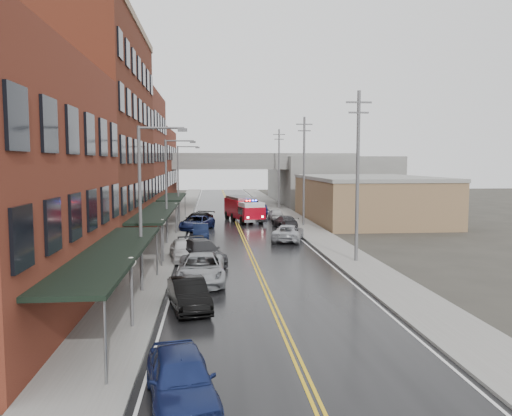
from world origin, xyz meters
TOP-DOWN VIEW (x-y plane):
  - ground at (0.00, 0.00)m, footprint 220.00×220.00m
  - road at (0.00, 30.00)m, footprint 11.00×160.00m
  - sidewalk_left at (-7.30, 30.00)m, footprint 3.00×160.00m
  - sidewalk_right at (7.30, 30.00)m, footprint 3.00×160.00m
  - curb_left at (-5.65, 30.00)m, footprint 0.30×160.00m
  - curb_right at (5.65, 30.00)m, footprint 0.30×160.00m
  - brick_building_b at (-13.30, 23.00)m, footprint 9.00×20.00m
  - brick_building_c at (-13.30, 40.50)m, footprint 9.00×15.00m
  - brick_building_far at (-13.30, 58.00)m, footprint 9.00×20.00m
  - tan_building at (16.00, 40.00)m, footprint 14.00×22.00m
  - right_far_block at (18.00, 70.00)m, footprint 18.00×30.00m
  - awning_0 at (-7.49, 4.00)m, footprint 2.60×16.00m
  - awning_1 at (-7.49, 23.00)m, footprint 2.60×18.00m
  - awning_2 at (-7.49, 40.50)m, footprint 2.60×13.00m
  - globe_lamp_0 at (-6.40, 2.00)m, footprint 0.44×0.44m
  - globe_lamp_1 at (-6.40, 16.00)m, footprint 0.44×0.44m
  - globe_lamp_2 at (-6.40, 30.00)m, footprint 0.44×0.44m
  - street_lamp_0 at (-6.55, 8.00)m, footprint 2.64×0.22m
  - street_lamp_1 at (-6.55, 24.00)m, footprint 2.64×0.22m
  - street_lamp_2 at (-6.55, 40.00)m, footprint 2.64×0.22m
  - utility_pole_0 at (7.20, 15.00)m, footprint 1.80×0.24m
  - utility_pole_1 at (7.20, 35.00)m, footprint 1.80×0.24m
  - utility_pole_2 at (7.20, 55.00)m, footprint 1.80×0.24m
  - overpass at (0.00, 62.00)m, footprint 40.00×10.00m
  - fire_truck at (0.93, 40.02)m, footprint 4.76×8.44m
  - parked_car_left_0 at (-3.95, -4.84)m, footprint 2.66×4.92m
  - parked_car_left_1 at (-4.12, 4.70)m, footprint 2.45×4.74m
  - parked_car_left_2 at (-3.62, 10.04)m, footprint 2.78×6.01m
  - parked_car_left_3 at (-3.69, 15.70)m, footprint 4.01×6.10m
  - parked_car_left_4 at (-5.00, 16.80)m, footprint 2.49×4.87m
  - parked_car_left_5 at (-3.99, 27.20)m, footprint 1.63×4.17m
  - parked_car_left_6 at (-4.48, 33.20)m, footprint 4.10×5.88m
  - parked_car_left_7 at (-4.44, 34.80)m, footprint 4.14×6.17m
  - parked_car_right_0 at (3.91, 25.05)m, footprint 3.82×5.84m
  - parked_car_right_1 at (5.00, 34.20)m, footprint 2.58×4.87m
  - parked_car_right_2 at (5.00, 41.80)m, footprint 1.63×4.06m
  - parked_car_right_3 at (3.60, 47.80)m, footprint 1.79×4.40m

SIDE VIEW (x-z plane):
  - ground at x=0.00m, z-range 0.00..0.00m
  - road at x=0.00m, z-range 0.00..0.02m
  - sidewalk_left at x=-7.30m, z-range 0.00..0.15m
  - sidewalk_right at x=7.30m, z-range 0.00..0.15m
  - curb_left at x=-5.65m, z-range 0.00..0.15m
  - curb_right at x=5.65m, z-range 0.00..0.15m
  - parked_car_right_1 at x=5.00m, z-range 0.00..1.35m
  - parked_car_left_5 at x=-3.99m, z-range 0.00..1.35m
  - parked_car_right_2 at x=5.00m, z-range 0.00..1.38m
  - parked_car_right_3 at x=3.60m, z-range 0.00..1.42m
  - parked_car_left_1 at x=-4.12m, z-range 0.00..1.49m
  - parked_car_left_6 at x=-4.48m, z-range 0.00..1.49m
  - parked_car_right_0 at x=3.91m, z-range 0.00..1.49m
  - parked_car_left_4 at x=-5.00m, z-range 0.00..1.59m
  - parked_car_left_0 at x=-3.95m, z-range 0.00..1.59m
  - parked_car_left_3 at x=-3.69m, z-range 0.00..1.64m
  - parked_car_left_7 at x=-4.44m, z-range 0.00..1.66m
  - parked_car_left_2 at x=-3.62m, z-range 0.00..1.67m
  - fire_truck at x=0.93m, z-range 0.12..3.06m
  - globe_lamp_0 at x=-6.40m, z-range 0.75..3.87m
  - globe_lamp_1 at x=-6.40m, z-range 0.75..3.87m
  - globe_lamp_2 at x=-6.40m, z-range 0.75..3.87m
  - tan_building at x=16.00m, z-range 0.00..5.00m
  - awning_2 at x=-7.49m, z-range 1.44..4.53m
  - awning_0 at x=-7.49m, z-range 1.44..4.53m
  - awning_1 at x=-7.49m, z-range 1.44..4.53m
  - right_far_block at x=18.00m, z-range 0.00..8.00m
  - street_lamp_0 at x=-6.55m, z-range 0.69..9.69m
  - street_lamp_1 at x=-6.55m, z-range 0.69..9.69m
  - street_lamp_2 at x=-6.55m, z-range 0.69..9.69m
  - overpass at x=0.00m, z-range 2.24..9.74m
  - brick_building_far at x=-13.30m, z-range 0.00..12.00m
  - utility_pole_0 at x=7.20m, z-range 0.31..12.31m
  - utility_pole_1 at x=7.20m, z-range 0.31..12.31m
  - utility_pole_2 at x=7.20m, z-range 0.31..12.31m
  - brick_building_c at x=-13.30m, z-range 0.00..15.00m
  - brick_building_b at x=-13.30m, z-range 0.00..18.00m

